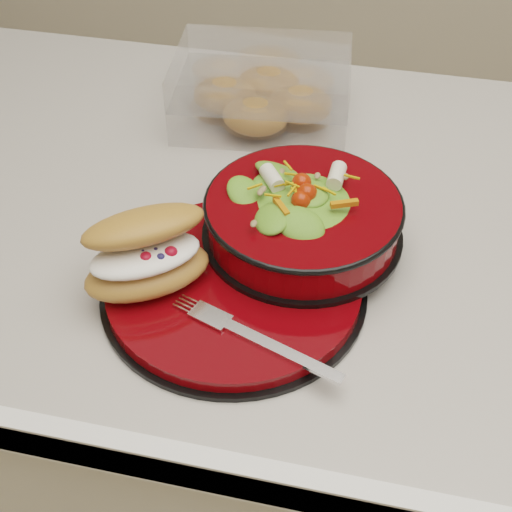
% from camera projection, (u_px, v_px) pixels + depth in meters
% --- Properties ---
extents(island_counter, '(1.24, 0.74, 0.90)m').
position_uv_depth(island_counter, '(300.00, 418.00, 1.18)').
color(island_counter, white).
rests_on(island_counter, ground).
extents(dinner_plate, '(0.29, 0.29, 0.02)m').
position_uv_depth(dinner_plate, '(234.00, 287.00, 0.76)').
color(dinner_plate, black).
rests_on(dinner_plate, island_counter).
extents(salad_bowl, '(0.23, 0.23, 0.09)m').
position_uv_depth(salad_bowl, '(303.00, 212.00, 0.78)').
color(salad_bowl, black).
rests_on(salad_bowl, dinner_plate).
extents(croissant, '(0.15, 0.15, 0.08)m').
position_uv_depth(croissant, '(147.00, 253.00, 0.73)').
color(croissant, '#C6813C').
rests_on(croissant, dinner_plate).
extents(fork, '(0.17, 0.07, 0.00)m').
position_uv_depth(fork, '(259.00, 340.00, 0.69)').
color(fork, silver).
rests_on(fork, dinner_plate).
extents(pastry_box, '(0.26, 0.20, 0.09)m').
position_uv_depth(pastry_box, '(262.00, 91.00, 0.99)').
color(pastry_box, white).
rests_on(pastry_box, island_counter).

